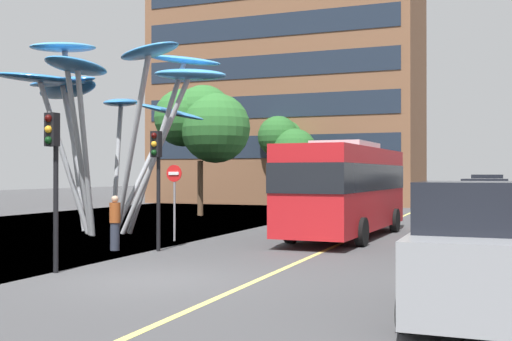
# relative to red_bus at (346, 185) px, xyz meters

# --- Properties ---
(ground) EXTENTS (120.00, 240.00, 0.10)m
(ground) POSITION_rel_red_bus_xyz_m (-2.65, -10.78, -2.00)
(ground) COLOR #424244
(red_bus) EXTENTS (3.00, 9.70, 3.56)m
(red_bus) POSITION_rel_red_bus_xyz_m (0.00, 0.00, 0.00)
(red_bus) COLOR red
(red_bus) RESTS_ON ground
(leaf_sculpture) EXTENTS (10.03, 8.94, 7.45)m
(leaf_sculpture) POSITION_rel_red_bus_xyz_m (-9.31, -1.77, 3.82)
(leaf_sculpture) COLOR #9EA0A5
(leaf_sculpture) RESTS_ON ground
(traffic_light_kerb_near) EXTENTS (0.28, 0.42, 3.84)m
(traffic_light_kerb_near) POSITION_rel_red_bus_xyz_m (-4.62, -10.83, 0.83)
(traffic_light_kerb_near) COLOR black
(traffic_light_kerb_near) RESTS_ON ground
(traffic_light_kerb_far) EXTENTS (0.28, 0.42, 3.69)m
(traffic_light_kerb_far) POSITION_rel_red_bus_xyz_m (-4.47, -6.21, 0.73)
(traffic_light_kerb_far) COLOR black
(traffic_light_kerb_far) RESTS_ON ground
(car_parked_near) EXTENTS (2.06, 4.44, 2.25)m
(car_parked_near) POSITION_rel_red_bus_xyz_m (4.92, -12.02, -0.90)
(car_parked_near) COLOR gray
(car_parked_near) RESTS_ON ground
(car_parked_mid) EXTENTS (2.06, 4.02, 1.98)m
(car_parked_mid) POSITION_rel_red_bus_xyz_m (5.19, -5.20, -1.01)
(car_parked_mid) COLOR silver
(car_parked_mid) RESTS_ON ground
(car_parked_far) EXTENTS (1.95, 4.50, 2.20)m
(car_parked_far) POSITION_rel_red_bus_xyz_m (4.83, 2.15, -0.91)
(car_parked_far) COLOR black
(car_parked_far) RESTS_ON ground
(car_side_street) EXTENTS (2.01, 4.54, 2.01)m
(car_side_street) POSITION_rel_red_bus_xyz_m (4.66, 8.54, -0.99)
(car_side_street) COLOR gray
(car_side_street) RESTS_ON ground
(car_far_side) EXTENTS (1.97, 4.03, 2.34)m
(car_far_side) POSITION_rel_red_bus_xyz_m (4.71, 14.05, -0.86)
(car_far_side) COLOR black
(car_far_side) RESTS_ON ground
(tree_pavement_near) EXTENTS (5.55, 3.90, 7.39)m
(tree_pavement_near) POSITION_rel_red_bus_xyz_m (-10.14, 8.70, 3.36)
(tree_pavement_near) COLOR brown
(tree_pavement_near) RESTS_ON ground
(tree_pavement_far) EXTENTS (4.60, 4.40, 6.70)m
(tree_pavement_far) POSITION_rel_red_bus_xyz_m (-9.43, 21.36, 2.81)
(tree_pavement_far) COLOR brown
(tree_pavement_far) RESTS_ON ground
(pedestrian) EXTENTS (0.34, 0.34, 1.71)m
(pedestrian) POSITION_rel_red_bus_xyz_m (-5.81, -6.46, -1.09)
(pedestrian) COLOR #2D3342
(pedestrian) RESTS_ON ground
(no_entry_sign) EXTENTS (0.60, 0.12, 2.70)m
(no_entry_sign) POSITION_rel_red_bus_xyz_m (-5.42, -3.36, -0.16)
(no_entry_sign) COLOR gray
(no_entry_sign) RESTS_ON ground
(backdrop_building) EXTENTS (21.30, 10.48, 21.39)m
(backdrop_building) POSITION_rel_red_bus_xyz_m (-11.09, 26.81, 8.75)
(backdrop_building) COLOR brown
(backdrop_building) RESTS_ON ground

